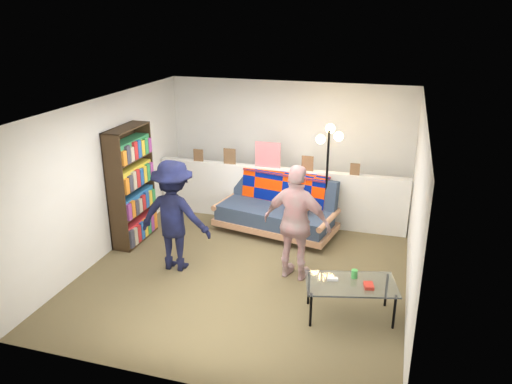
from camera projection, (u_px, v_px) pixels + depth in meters
The scene contains 10 objects.
ground at pixel (248, 267), 7.38m from camera, with size 5.00×5.00×0.00m, color brown.
room_shell at pixel (257, 150), 7.23m from camera, with size 4.60×5.05×2.45m.
half_wall_ledge at pixel (279, 195), 8.83m from camera, with size 4.45×0.15×1.00m, color silver.
ledge_decor at pixel (266, 157), 8.63m from camera, with size 2.97×0.02×0.45m.
futon_sofa at pixel (278, 210), 8.44m from camera, with size 2.14×1.30×0.86m.
bookshelf at pixel (131, 189), 7.98m from camera, with size 0.32×0.95×1.89m.
coffee_table at pixel (351, 285), 6.09m from camera, with size 1.21×0.85×0.57m.
floor_lamp at pixel (328, 159), 8.01m from camera, with size 0.44×0.35×1.88m.
person_left at pixel (174, 216), 7.12m from camera, with size 1.06×0.61×1.64m, color black.
person_right at pixel (297, 223), 6.85m from camera, with size 0.97×0.41×1.66m, color pink.
Camera 1 is at (1.98, -6.23, 3.61)m, focal length 35.00 mm.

